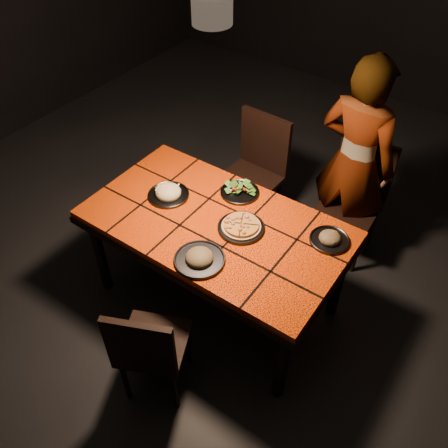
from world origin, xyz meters
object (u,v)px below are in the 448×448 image
Objects in this scene: dining_table at (216,231)px; plate_pasta at (168,193)px; chair_near at (149,347)px; plate_pizza at (241,227)px; chair_far_right at (356,192)px; diner at (354,163)px; chair_far_left at (256,166)px.

dining_table is 0.41m from plate_pasta.
chair_near reaches higher than plate_pizza.
chair_near is 2.57× the size of plate_pizza.
plate_pasta reaches higher than plate_pizza.
chair_far_right is 2.85× the size of plate_pizza.
plate_pasta is (-0.90, -1.02, 0.25)m from chair_far_right.
chair_near is at bearing 84.79° from diner.
diner is 1.00m from plate_pizza.
plate_pasta is at bearing 176.74° from dining_table.
chair_far_right is at bearing -130.63° from diner.
chair_far_left reaches higher than plate_pasta.
chair_far_right is 1.38m from plate_pasta.
dining_table is 1.78× the size of chair_far_right.
chair_far_right is 3.40× the size of plate_pasta.
plate_pizza is (-0.30, -0.96, -0.02)m from diner.
chair_near is at bearing -75.65° from chair_far_left.
dining_table is 1.98× the size of chair_near.
chair_near is 0.99m from plate_pasta.
dining_table is 0.81m from chair_near.
plate_pasta reaches higher than chair_near.
diner is at bearing -125.42° from chair_near.
dining_table is 6.06× the size of plate_pasta.
plate_pizza is at bearing -61.68° from chair_far_left.
chair_far_right is at bearing 48.54° from plate_pasta.
chair_far_right reaches higher than plate_pizza.
plate_pasta is at bearing -82.21° from chair_near.
chair_far_right is (0.40, 1.82, 0.05)m from chair_near.
dining_table is 1.17m from chair_far_right.
chair_far_left is 0.94m from plate_pizza.
chair_far_left is 0.75m from diner.
chair_far_left is 3.52× the size of plate_pasta.
diner reaches higher than chair_near.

